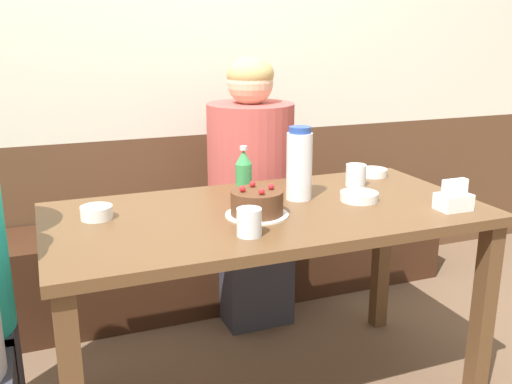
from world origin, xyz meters
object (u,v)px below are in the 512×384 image
object	(u,v)px
napkin_holder	(454,199)
person_pale_blue_shirt	(251,193)
water_pitcher	(299,164)
bowl_soup_white	(97,212)
birthday_cake	(257,203)
bowl_rice_small	(374,172)
glass_water_tall	(249,222)
bench_seat	(203,261)
bowl_side_dish	(359,196)
soju_bottle	(244,174)
glass_tumbler_short	(356,175)

from	to	relation	value
napkin_holder	person_pale_blue_shirt	distance (m)	0.96
water_pitcher	bowl_soup_white	bearing A→B (deg)	177.49
birthday_cake	napkin_holder	distance (m)	0.66
bowl_rice_small	person_pale_blue_shirt	bearing A→B (deg)	138.62
water_pitcher	napkin_holder	distance (m)	0.53
birthday_cake	glass_water_tall	xyz separation A→B (m)	(-0.09, -0.17, 0.00)
bench_seat	bowl_rice_small	xyz separation A→B (m)	(0.58, -0.57, 0.52)
birthday_cake	glass_water_tall	size ratio (longest dim) A/B	2.49
bowl_soup_white	napkin_holder	bearing A→B (deg)	-16.68
bowl_side_dish	person_pale_blue_shirt	bearing A→B (deg)	104.36
glass_water_tall	birthday_cake	bearing A→B (deg)	61.67
soju_bottle	bowl_soup_white	xyz separation A→B (m)	(-0.51, -0.04, -0.07)
bowl_side_dish	glass_water_tall	bearing A→B (deg)	-158.34
soju_bottle	napkin_holder	world-z (taller)	soju_bottle
birthday_cake	bowl_side_dish	world-z (taller)	birthday_cake
bench_seat	napkin_holder	world-z (taller)	napkin_holder
bench_seat	glass_water_tall	distance (m)	1.19
glass_tumbler_short	napkin_holder	bearing A→B (deg)	-69.52
soju_bottle	glass_tumbler_short	size ratio (longest dim) A/B	2.29
bench_seat	water_pitcher	size ratio (longest dim) A/B	9.80
bench_seat	bowl_side_dish	world-z (taller)	bowl_side_dish
bench_seat	bowl_side_dish	distance (m)	1.06
bowl_side_dish	glass_water_tall	size ratio (longest dim) A/B	1.62
bowl_side_dish	person_pale_blue_shirt	distance (m)	0.68
bowl_soup_white	bench_seat	bearing A→B (deg)	52.83
bowl_side_dish	person_pale_blue_shirt	size ratio (longest dim) A/B	0.11
water_pitcher	person_pale_blue_shirt	bearing A→B (deg)	87.48
glass_water_tall	glass_tumbler_short	world-z (taller)	glass_tumbler_short
bench_seat	glass_water_tall	size ratio (longest dim) A/B	30.69
water_pitcher	person_pale_blue_shirt	xyz separation A→B (m)	(0.02, 0.55, -0.25)
bowl_side_dish	glass_tumbler_short	xyz separation A→B (m)	(0.09, 0.18, 0.03)
water_pitcher	napkin_holder	world-z (taller)	water_pitcher
glass_tumbler_short	bowl_rice_small	bearing A→B (deg)	35.31
birthday_cake	bowl_side_dish	xyz separation A→B (m)	(0.40, 0.03, -0.03)
water_pitcher	bowl_soup_white	size ratio (longest dim) A/B	2.56
bowl_rice_small	person_pale_blue_shirt	distance (m)	0.56
bowl_rice_small	glass_water_tall	size ratio (longest dim) A/B	1.34
soju_bottle	glass_tumbler_short	distance (m)	0.47
bowl_soup_white	person_pale_blue_shirt	distance (m)	0.90
bench_seat	water_pitcher	bearing A→B (deg)	-78.71
soju_bottle	person_pale_blue_shirt	size ratio (longest dim) A/B	0.16
napkin_holder	glass_tumbler_short	xyz separation A→B (m)	(-0.14, 0.39, 0.00)
birthday_cake	bowl_rice_small	bearing A→B (deg)	25.92
napkin_holder	bench_seat	bearing A→B (deg)	118.59
birthday_cake	bowl_rice_small	xyz separation A→B (m)	(0.64, 0.31, -0.03)
bowl_soup_white	water_pitcher	bearing A→B (deg)	-2.51
bench_seat	glass_water_tall	xyz separation A→B (m)	(-0.15, -1.05, 0.55)
bench_seat	napkin_holder	xyz separation A→B (m)	(0.58, -1.06, 0.55)
bowl_soup_white	bowl_rice_small	world-z (taller)	bowl_soup_white
napkin_holder	person_pale_blue_shirt	world-z (taller)	person_pale_blue_shirt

